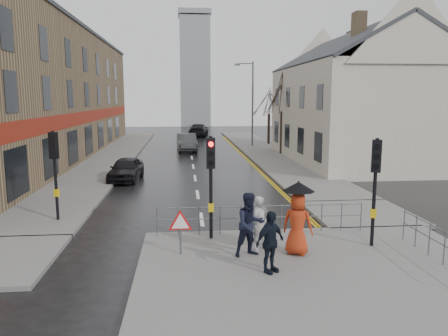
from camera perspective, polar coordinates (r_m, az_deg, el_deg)
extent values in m
plane|color=black|center=(14.53, -2.44, -9.93)|extent=(120.00, 120.00, 0.00)
cube|color=#605E5B|center=(11.82, 13.67, -14.43)|extent=(10.00, 9.00, 0.14)
cube|color=#605E5B|center=(37.47, -14.28, 1.70)|extent=(4.00, 44.00, 0.14)
cube|color=#605E5B|center=(39.65, 5.09, 2.34)|extent=(4.00, 40.00, 0.14)
cube|color=#605E5B|center=(18.78, 17.37, -5.70)|extent=(4.00, 4.20, 0.14)
cube|color=olive|center=(37.47, -23.26, 8.81)|extent=(8.00, 42.00, 10.00)
cube|color=beige|center=(34.18, 16.52, 6.69)|extent=(9.00, 16.00, 7.00)
cube|color=olive|center=(30.21, 17.20, 17.23)|extent=(0.70, 0.90, 1.80)
cube|color=olive|center=(38.57, 16.35, 15.42)|extent=(0.70, 0.90, 1.80)
cube|color=gray|center=(75.87, -3.81, 12.35)|extent=(5.00, 5.00, 18.00)
cylinder|color=black|center=(14.24, -1.73, -2.63)|extent=(0.11, 0.11, 3.40)
cube|color=black|center=(14.05, -1.75, 1.96)|extent=(0.28, 0.22, 1.00)
cylinder|color=#FF0C07|center=(13.88, -1.72, 3.12)|extent=(0.16, 0.04, 0.16)
cylinder|color=black|center=(13.91, -1.71, 1.89)|extent=(0.16, 0.04, 0.16)
cylinder|color=black|center=(13.96, -1.71, 0.67)|extent=(0.16, 0.04, 0.16)
cube|color=gold|center=(14.39, -1.71, -5.17)|extent=(0.18, 0.14, 0.28)
cylinder|color=black|center=(14.31, 19.05, -3.08)|extent=(0.11, 0.11, 3.40)
cube|color=black|center=(14.12, 19.29, 1.49)|extent=(0.34, 0.30, 1.00)
cylinder|color=black|center=(13.95, 19.40, 2.63)|extent=(0.16, 0.09, 0.16)
cylinder|color=black|center=(13.98, 19.33, 1.41)|extent=(0.16, 0.09, 0.16)
cylinder|color=black|center=(14.02, 19.27, 0.20)|extent=(0.16, 0.09, 0.16)
cube|color=gold|center=(14.45, 18.91, -5.60)|extent=(0.22, 0.19, 0.28)
cylinder|color=black|center=(17.64, -21.16, -0.96)|extent=(0.11, 0.11, 3.40)
cube|color=black|center=(17.48, -21.38, 2.75)|extent=(0.34, 0.30, 1.00)
cylinder|color=black|center=(17.57, -21.17, 3.78)|extent=(0.16, 0.09, 0.16)
cylinder|color=black|center=(17.60, -21.11, 2.81)|extent=(0.16, 0.09, 0.16)
cylinder|color=black|center=(17.63, -21.06, 1.84)|extent=(0.16, 0.09, 0.16)
cube|color=gold|center=(17.76, -21.04, -3.03)|extent=(0.22, 0.19, 0.28)
cylinder|color=#595B5E|center=(14.92, -8.77, -6.94)|extent=(0.04, 0.04, 1.00)
cylinder|color=#595B5E|center=(16.12, 17.46, -6.04)|extent=(0.04, 0.04, 1.00)
cylinder|color=#595B5E|center=(15.01, 4.90, -4.99)|extent=(7.10, 0.04, 0.04)
cylinder|color=#595B5E|center=(15.11, 4.88, -6.46)|extent=(7.10, 0.04, 0.04)
cylinder|color=#595B5E|center=(15.59, 22.44, -6.84)|extent=(0.04, 0.04, 1.00)
cylinder|color=#595B5E|center=(13.61, 26.98, -7.46)|extent=(0.04, 4.50, 0.04)
cylinder|color=#595B5E|center=(13.72, 26.86, -9.07)|extent=(0.04, 4.50, 0.04)
cylinder|color=#595B5E|center=(13.20, -5.70, -9.37)|extent=(0.06, 0.06, 0.85)
cylinder|color=red|center=(13.04, -5.74, -7.19)|extent=(0.80, 0.03, 0.80)
cylinder|color=white|center=(13.02, -5.74, -7.21)|extent=(0.60, 0.03, 0.60)
cylinder|color=#595B5E|center=(42.25, 3.76, 8.31)|extent=(0.16, 0.16, 8.00)
cylinder|color=#595B5E|center=(42.26, 2.85, 13.47)|extent=(1.40, 0.10, 0.10)
cube|color=#595B5E|center=(42.15, 1.74, 13.36)|extent=(0.50, 0.25, 0.18)
cylinder|color=black|center=(36.75, 7.52, 4.61)|extent=(0.26, 0.26, 3.50)
cylinder|color=black|center=(44.68, 5.86, 5.12)|extent=(0.26, 0.26, 3.00)
imported|color=#B3B4B0|center=(13.43, 4.78, -7.21)|extent=(0.72, 0.65, 1.66)
imported|color=black|center=(12.87, 3.45, -7.39)|extent=(1.10, 0.97, 1.89)
imported|color=#AE3114|center=(13.18, 9.58, -7.20)|extent=(1.08, 0.96, 1.86)
cylinder|color=black|center=(13.15, 9.59, -6.78)|extent=(0.02, 0.02, 2.06)
cone|color=black|center=(12.91, 9.71, -2.39)|extent=(0.96, 0.96, 0.28)
imported|color=black|center=(11.77, 6.03, -9.58)|extent=(1.04, 0.89, 1.68)
imported|color=black|center=(25.90, -12.68, -0.12)|extent=(1.97, 4.09, 1.35)
imported|color=#46484B|center=(39.63, -4.89, 3.37)|extent=(1.92, 4.81, 1.55)
imported|color=black|center=(54.66, -3.33, 4.98)|extent=(2.83, 5.61, 1.56)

